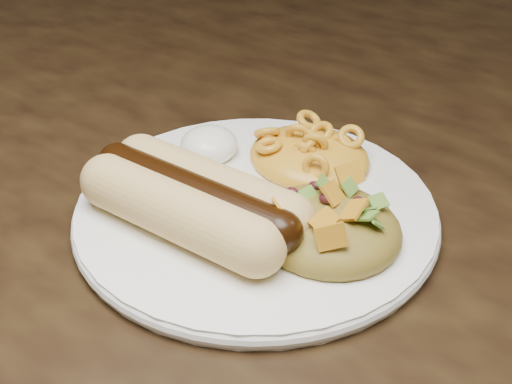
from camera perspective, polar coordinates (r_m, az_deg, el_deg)
The scene contains 7 objects.
table at distance 0.64m, azimuth 14.98°, elevation -4.07°, with size 1.60×0.90×0.75m.
plate at distance 0.48m, azimuth -0.00°, elevation -1.60°, with size 0.24×0.24×0.01m, color white.
hotdog at distance 0.45m, azimuth -5.00°, elevation -0.54°, with size 0.13×0.07×0.04m.
mac_and_cheese at distance 0.52m, azimuth 4.34°, elevation 4.06°, with size 0.09×0.08×0.03m, color orange.
sour_cream at distance 0.53m, azimuth -3.81°, elevation 4.25°, with size 0.04×0.04×0.03m, color white.
taco_salad at distance 0.44m, azimuth 5.87°, elevation -2.00°, with size 0.09×0.09×0.04m.
fork at distance 0.48m, azimuth -2.17°, elevation -2.26°, with size 0.02×0.16×0.00m, color white.
Camera 1 is at (0.17, -0.48, 1.04)m, focal length 50.00 mm.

